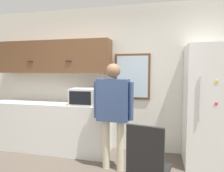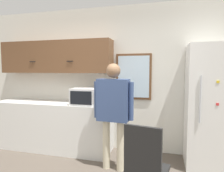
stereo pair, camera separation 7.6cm
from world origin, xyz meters
The scene contains 8 objects.
back_wall centered at (0.00, 2.02, 1.35)m, with size 6.00×0.06×2.70m.
counter centered at (-1.08, 1.67, 0.45)m, with size 2.24×0.63×0.91m.
upper_cabinets centered at (-1.08, 1.81, 1.77)m, with size 2.24×0.37×0.61m.
microwave centered at (-0.32, 1.58, 1.05)m, with size 0.55×0.40×0.29m.
person centered at (0.25, 1.18, 0.99)m, with size 0.62×0.25×1.62m.
refrigerator centered at (1.67, 1.66, 0.95)m, with size 0.70×0.67×1.91m.
chair centered at (0.81, 0.34, 0.53)m, with size 0.49×0.49×0.97m.
window centered at (0.42, 1.98, 1.40)m, with size 0.65×0.05×0.84m.
Camera 2 is at (0.99, -1.68, 1.52)m, focal length 32.00 mm.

